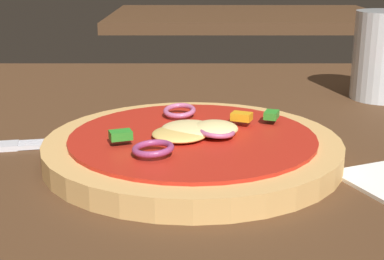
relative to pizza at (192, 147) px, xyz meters
name	(u,v)px	position (x,y,z in m)	size (l,w,h in m)	color
dining_table	(254,183)	(0.05, -0.02, -0.03)	(1.15, 0.95, 0.03)	#4C301C
pizza	(192,147)	(0.00, 0.00, 0.00)	(0.25, 0.25, 0.03)	tan
beer_glass	(383,62)	(0.23, 0.22, 0.03)	(0.08, 0.08, 0.11)	silver
background_table	(246,18)	(0.17, 1.33, -0.03)	(0.84, 0.59, 0.03)	#4C301C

